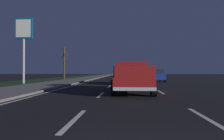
% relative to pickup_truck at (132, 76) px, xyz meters
% --- Properties ---
extents(ground, '(144.00, 144.00, 0.00)m').
position_rel_pickup_truck_xyz_m(ground, '(17.04, -0.00, -0.98)').
color(ground, black).
extents(sidewalk_shoulder, '(108.00, 4.00, 0.12)m').
position_rel_pickup_truck_xyz_m(sidewalk_shoulder, '(17.04, 7.45, -0.92)').
color(sidewalk_shoulder, slate).
rests_on(sidewalk_shoulder, ground).
extents(grass_verge, '(108.00, 6.00, 0.01)m').
position_rel_pickup_truck_xyz_m(grass_verge, '(17.04, 12.45, -0.98)').
color(grass_verge, '#1E3819').
rests_on(grass_verge, ground).
extents(lane_markings, '(108.01, 7.04, 0.01)m').
position_rel_pickup_truck_xyz_m(lane_markings, '(20.31, 3.07, -0.98)').
color(lane_markings, silver).
rests_on(lane_markings, ground).
extents(pickup_truck, '(5.43, 2.29, 1.87)m').
position_rel_pickup_truck_xyz_m(pickup_truck, '(0.00, 0.00, 0.00)').
color(pickup_truck, maroon).
rests_on(pickup_truck, ground).
extents(sedan_blue, '(4.42, 2.05, 1.54)m').
position_rel_pickup_truck_xyz_m(sedan_blue, '(13.04, -3.43, -0.20)').
color(sedan_blue, navy).
rests_on(sedan_blue, ground).
extents(sedan_silver, '(4.41, 2.03, 1.54)m').
position_rel_pickup_truck_xyz_m(sedan_silver, '(31.68, -3.42, -0.20)').
color(sedan_silver, '#B2B5BA').
rests_on(sedan_silver, ground).
extents(sedan_tan, '(4.44, 2.08, 1.54)m').
position_rel_pickup_truck_xyz_m(sedan_tan, '(7.64, 0.01, -0.20)').
color(sedan_tan, '#9E845B').
rests_on(sedan_tan, ground).
extents(gas_price_sign, '(0.27, 1.90, 6.95)m').
position_rel_pickup_truck_xyz_m(gas_price_sign, '(7.96, 11.20, 4.24)').
color(gas_price_sign, '#99999E').
rests_on(gas_price_sign, ground).
extents(bare_tree_far, '(1.40, 1.14, 5.24)m').
position_rel_pickup_truck_xyz_m(bare_tree_far, '(19.34, 10.50, 1.75)').
color(bare_tree_far, '#423323').
rests_on(bare_tree_far, ground).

